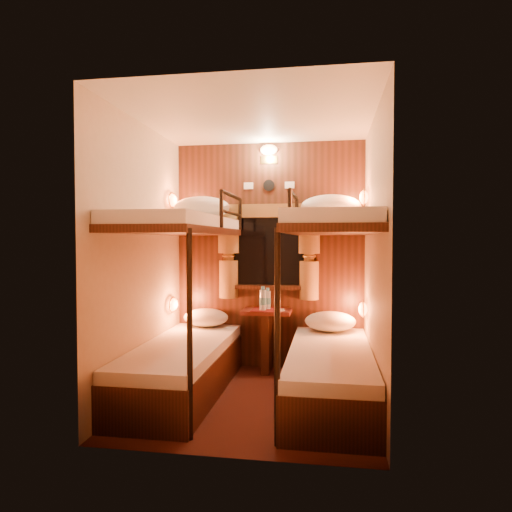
% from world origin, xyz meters
% --- Properties ---
extents(floor, '(2.10, 2.10, 0.00)m').
position_xyz_m(floor, '(0.00, 0.00, 0.00)').
color(floor, '#3E1210').
rests_on(floor, ground).
extents(ceiling, '(2.10, 2.10, 0.00)m').
position_xyz_m(ceiling, '(0.00, 0.00, 2.40)').
color(ceiling, silver).
rests_on(ceiling, wall_back).
extents(wall_back, '(2.40, 0.00, 2.40)m').
position_xyz_m(wall_back, '(0.00, 1.05, 1.20)').
color(wall_back, '#C6B293').
rests_on(wall_back, floor).
extents(wall_front, '(2.40, 0.00, 2.40)m').
position_xyz_m(wall_front, '(0.00, -1.05, 1.20)').
color(wall_front, '#C6B293').
rests_on(wall_front, floor).
extents(wall_left, '(0.00, 2.40, 2.40)m').
position_xyz_m(wall_left, '(-1.00, 0.00, 1.20)').
color(wall_left, '#C6B293').
rests_on(wall_left, floor).
extents(wall_right, '(0.00, 2.40, 2.40)m').
position_xyz_m(wall_right, '(1.00, 0.00, 1.20)').
color(wall_right, '#C6B293').
rests_on(wall_right, floor).
extents(back_panel, '(2.00, 0.03, 2.40)m').
position_xyz_m(back_panel, '(0.00, 1.04, 1.20)').
color(back_panel, '#321A0E').
rests_on(back_panel, floor).
extents(bunk_left, '(0.72, 1.90, 1.82)m').
position_xyz_m(bunk_left, '(-0.65, 0.07, 0.56)').
color(bunk_left, '#321A0E').
rests_on(bunk_left, floor).
extents(bunk_right, '(0.72, 1.90, 1.82)m').
position_xyz_m(bunk_right, '(0.65, 0.07, 0.56)').
color(bunk_right, '#321A0E').
rests_on(bunk_right, floor).
extents(window, '(1.00, 0.12, 0.79)m').
position_xyz_m(window, '(0.00, 1.00, 1.18)').
color(window, black).
rests_on(window, back_panel).
extents(curtains, '(1.10, 0.22, 1.00)m').
position_xyz_m(curtains, '(0.00, 0.97, 1.26)').
color(curtains, olive).
rests_on(curtains, back_panel).
extents(back_fixtures, '(0.54, 0.09, 0.48)m').
position_xyz_m(back_fixtures, '(0.00, 1.00, 2.25)').
color(back_fixtures, black).
rests_on(back_fixtures, back_panel).
extents(reading_lamps, '(2.00, 0.20, 1.25)m').
position_xyz_m(reading_lamps, '(-0.00, 0.70, 1.24)').
color(reading_lamps, orange).
rests_on(reading_lamps, wall_left).
extents(table, '(0.50, 0.34, 0.66)m').
position_xyz_m(table, '(0.00, 0.85, 0.41)').
color(table, '#4F1312').
rests_on(table, floor).
extents(bottle_left, '(0.07, 0.07, 0.25)m').
position_xyz_m(bottle_left, '(-0.03, 0.79, 0.76)').
color(bottle_left, '#99BFE5').
rests_on(bottle_left, table).
extents(bottle_right, '(0.06, 0.06, 0.22)m').
position_xyz_m(bottle_right, '(0.01, 0.88, 0.75)').
color(bottle_right, '#99BFE5').
rests_on(bottle_right, table).
extents(sachet_a, '(0.10, 0.09, 0.01)m').
position_xyz_m(sachet_a, '(0.14, 0.79, 0.65)').
color(sachet_a, silver).
rests_on(sachet_a, table).
extents(sachet_b, '(0.08, 0.06, 0.01)m').
position_xyz_m(sachet_b, '(0.14, 0.89, 0.65)').
color(sachet_b, silver).
rests_on(sachet_b, table).
extents(pillow_lower_left, '(0.48, 0.34, 0.19)m').
position_xyz_m(pillow_lower_left, '(-0.65, 0.85, 0.55)').
color(pillow_lower_left, white).
rests_on(pillow_lower_left, bunk_left).
extents(pillow_lower_right, '(0.51, 0.36, 0.20)m').
position_xyz_m(pillow_lower_right, '(0.65, 0.79, 0.56)').
color(pillow_lower_right, white).
rests_on(pillow_lower_right, bunk_right).
extents(pillow_upper_left, '(0.58, 0.41, 0.23)m').
position_xyz_m(pillow_upper_left, '(-0.65, 0.71, 1.70)').
color(pillow_upper_left, white).
rests_on(pillow_upper_left, bunk_left).
extents(pillow_upper_right, '(0.60, 0.43, 0.24)m').
position_xyz_m(pillow_upper_right, '(0.65, 0.83, 1.71)').
color(pillow_upper_right, white).
rests_on(pillow_upper_right, bunk_right).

